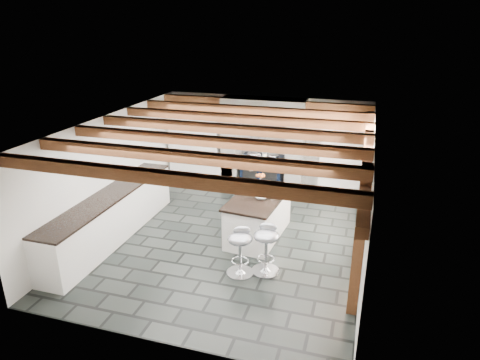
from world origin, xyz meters
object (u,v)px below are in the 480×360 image
(kitchen_island, at_px, (259,216))
(bar_stool_far, at_px, (240,246))
(bar_stool_near, at_px, (266,243))
(range_cooker, at_px, (262,172))

(kitchen_island, relative_size, bar_stool_far, 2.11)
(kitchen_island, bearing_deg, bar_stool_near, -64.32)
(kitchen_island, xyz_separation_m, bar_stool_far, (0.04, -1.40, 0.09))
(kitchen_island, height_order, bar_stool_far, kitchen_island)
(bar_stool_far, bearing_deg, kitchen_island, 70.35)
(range_cooker, relative_size, bar_stool_far, 1.17)
(range_cooker, bearing_deg, bar_stool_far, -81.67)
(bar_stool_near, bearing_deg, range_cooker, 102.12)
(bar_stool_near, height_order, bar_stool_far, bar_stool_near)
(bar_stool_far, bearing_deg, range_cooker, 76.94)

